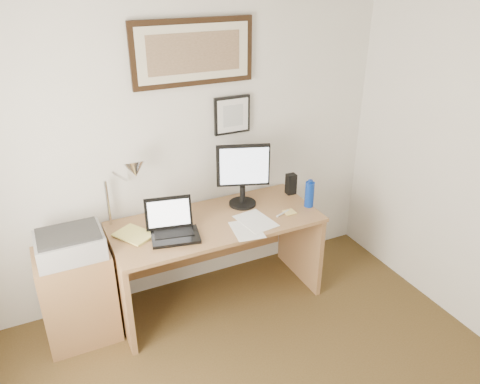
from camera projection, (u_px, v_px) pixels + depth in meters
wall_back at (178, 147)px, 3.60m from camera, size 3.50×0.02×2.50m
side_cabinet at (78, 295)px, 3.38m from camera, size 0.50×0.40×0.73m
water_bottle at (309, 194)px, 3.75m from camera, size 0.07×0.07×0.21m
bottle_cap at (310, 181)px, 3.70m from camera, size 0.04×0.04×0.02m
speaker at (291, 184)px, 3.96m from camera, size 0.08×0.07×0.18m
paper_sheet_a at (247, 230)px, 3.45m from camera, size 0.25×0.32×0.00m
paper_sheet_b at (256, 221)px, 3.57m from camera, size 0.27×0.35×0.00m
sticky_pad at (290, 212)px, 3.68m from camera, size 0.09×0.09×0.01m
marker_pen at (283, 213)px, 3.67m from camera, size 0.14×0.06×0.02m
book at (124, 241)px, 3.30m from camera, size 0.31×0.33×0.02m
desk at (213, 241)px, 3.75m from camera, size 1.60×0.70×0.75m
laptop at (173, 228)px, 3.37m from camera, size 0.38×0.36×0.26m
lcd_monitor at (243, 172)px, 3.68m from camera, size 0.41×0.22×0.52m
printer at (70, 244)px, 3.15m from camera, size 0.44×0.34×0.18m
desk_lamp at (132, 172)px, 3.32m from camera, size 0.29×0.27×0.53m
picture_large at (194, 52)px, 3.33m from camera, size 0.92×0.04×0.47m
picture_small at (232, 115)px, 3.67m from camera, size 0.30×0.03×0.30m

